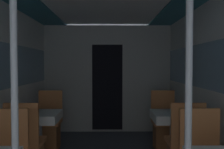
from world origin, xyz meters
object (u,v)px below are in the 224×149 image
chair_left_far_1 (49,131)px  support_pole_right_0 (188,105)px  support_pole_left_0 (15,105)px  chair_right_far_1 (164,131)px  dining_table_left_1 (39,120)px  dining_table_right_1 (173,120)px

chair_left_far_1 → support_pole_right_0: (1.62, -2.36, 0.82)m
support_pole_left_0 → chair_right_far_1: size_ratio=2.31×
support_pole_left_0 → dining_table_left_1: size_ratio=3.11×
support_pole_right_0 → dining_table_right_1: (0.34, 1.80, -0.51)m
chair_left_far_1 → chair_right_far_1: size_ratio=1.00×
support_pole_right_0 → chair_right_far_1: (0.34, 2.36, -0.82)m
dining_table_left_1 → dining_table_right_1: same height
support_pole_left_0 → chair_right_far_1: (1.62, 2.36, -0.82)m
dining_table_right_1 → dining_table_left_1: bearing=180.0°
chair_left_far_1 → support_pole_right_0: size_ratio=0.43×
chair_right_far_1 → dining_table_left_1: bearing=15.8°
dining_table_left_1 → chair_right_far_1: 2.07m
dining_table_left_1 → support_pole_right_0: bearing=-48.0°
chair_left_far_1 → dining_table_right_1: 2.07m
dining_table_left_1 → chair_right_far_1: chair_right_far_1 is taller
support_pole_left_0 → support_pole_right_0: (1.28, 0.00, 0.00)m
support_pole_left_0 → chair_left_far_1: (-0.34, 2.36, -0.82)m
chair_right_far_1 → chair_left_far_1: bearing=0.0°
chair_right_far_1 → support_pole_right_0: bearing=81.7°
dining_table_left_1 → chair_left_far_1: (0.00, 0.56, -0.31)m
chair_left_far_1 → dining_table_right_1: chair_left_far_1 is taller
support_pole_left_0 → dining_table_right_1: bearing=48.0°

